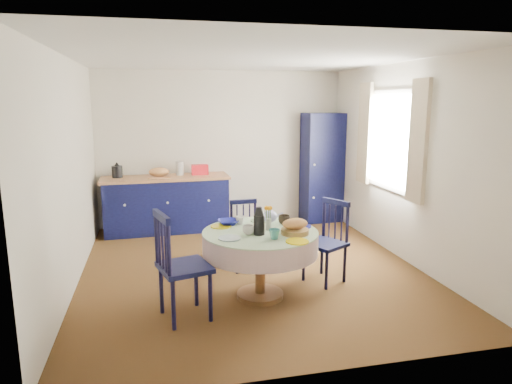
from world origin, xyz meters
TOP-DOWN VIEW (x-y plane):
  - floor at (0.00, 0.00)m, footprint 4.50×4.50m
  - ceiling at (0.00, 0.00)m, footprint 4.50×4.50m
  - wall_back at (0.00, 2.25)m, footprint 4.00×0.02m
  - wall_left at (-2.00, 0.00)m, footprint 0.02×4.50m
  - wall_right at (2.00, 0.00)m, footprint 0.02×4.50m
  - window at (1.95, 0.30)m, footprint 0.10×1.74m
  - kitchen_counter at (-0.94, 1.90)m, footprint 1.96×0.67m
  - pantry_cabinet at (1.66, 2.00)m, footprint 0.66×0.49m
  - dining_table at (-0.06, -0.82)m, footprint 1.18×1.18m
  - chair_left at (-0.91, -1.12)m, footprint 0.55×0.56m
  - chair_far at (-0.05, 0.05)m, footprint 0.38×0.37m
  - chair_right at (0.76, -0.55)m, footprint 0.55×0.55m
  - mug_a at (-0.21, -0.90)m, footprint 0.12×0.12m
  - mug_b at (-0.00, -1.11)m, footprint 0.11×0.11m
  - mug_c at (0.24, -0.63)m, footprint 0.13×0.13m
  - mug_d at (-0.23, -0.52)m, footprint 0.10×0.10m
  - cobalt_bowl at (-0.35, -0.51)m, footprint 0.22×0.22m

SIDE VIEW (x-z plane):
  - floor at x=0.00m, z-range 0.00..0.00m
  - chair_far at x=-0.05m, z-range 0.01..0.84m
  - kitchen_counter at x=-0.94m, z-range -0.10..1.00m
  - chair_right at x=0.76m, z-range 0.01..0.93m
  - chair_left at x=-0.91m, z-range 0.01..1.05m
  - dining_table at x=-0.06m, z-range 0.10..1.09m
  - cobalt_bowl at x=-0.35m, z-range 0.71..0.77m
  - mug_d at x=-0.23m, z-range 0.71..0.80m
  - mug_a at x=-0.21m, z-range 0.71..0.81m
  - mug_b at x=0.00m, z-range 0.71..0.81m
  - mug_c at x=0.24m, z-range 0.71..0.82m
  - pantry_cabinet at x=1.66m, z-range 0.00..1.82m
  - wall_back at x=0.00m, z-range 0.00..2.50m
  - wall_left at x=-2.00m, z-range 0.00..2.50m
  - wall_right at x=2.00m, z-range 0.00..2.50m
  - window at x=1.95m, z-range 0.80..2.25m
  - ceiling at x=0.00m, z-range 2.50..2.50m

